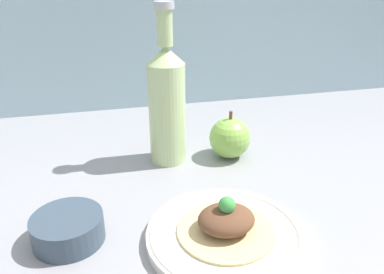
{
  "coord_description": "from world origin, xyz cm",
  "views": [
    {
      "loc": [
        -10.23,
        -44.54,
        34.98
      ],
      "look_at": [
        2.35,
        7.69,
        10.39
      ],
      "focal_mm": 35.0,
      "sensor_mm": 36.0,
      "label": 1
    }
  ],
  "objects": [
    {
      "name": "ground_plane",
      "position": [
        0.0,
        0.0,
        -2.0
      ],
      "size": [
        180.0,
        110.0,
        4.0
      ],
      "primitive_type": "cube",
      "color": "gray"
    },
    {
      "name": "plate",
      "position": [
        4.07,
        -5.15,
        0.93
      ],
      "size": [
        22.16,
        22.16,
        1.76
      ],
      "color": "silver",
      "rests_on": "ground_plane"
    },
    {
      "name": "cider_bottle",
      "position": [
        0.63,
        20.52,
        11.99
      ],
      "size": [
        6.95,
        6.95,
        29.7
      ],
      "color": "#B7D18E",
      "rests_on": "ground_plane"
    },
    {
      "name": "plated_food",
      "position": [
        4.07,
        -5.15,
        3.14
      ],
      "size": [
        13.52,
        13.52,
        5.62
      ],
      "color": "#D6BC7F",
      "rests_on": "plate"
    },
    {
      "name": "dipping_bowl",
      "position": [
        -17.15,
        0.04,
        1.97
      ],
      "size": [
        9.86,
        9.86,
        3.93
      ],
      "color": "#384756",
      "rests_on": "ground_plane"
    },
    {
      "name": "apple",
      "position": [
        12.75,
        18.97,
        4.07
      ],
      "size": [
        8.13,
        8.13,
        9.69
      ],
      "color": "#84B74C",
      "rests_on": "ground_plane"
    }
  ]
}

